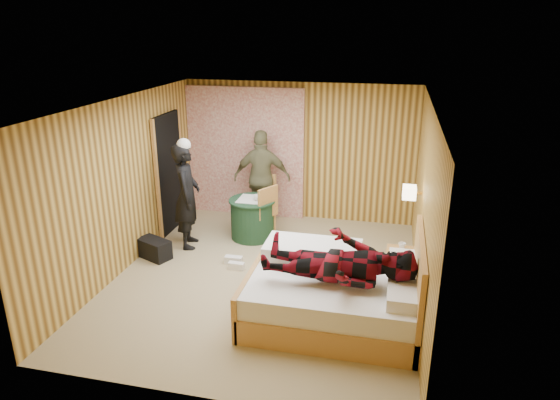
% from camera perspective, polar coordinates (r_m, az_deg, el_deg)
% --- Properties ---
extents(floor, '(4.20, 5.00, 0.01)m').
position_cam_1_polar(floor, '(7.28, -1.71, -8.86)').
color(floor, tan).
rests_on(floor, ground).
extents(ceiling, '(4.20, 5.00, 0.01)m').
position_cam_1_polar(ceiling, '(6.48, -1.94, 10.98)').
color(ceiling, silver).
rests_on(ceiling, wall_back).
extents(wall_back, '(4.20, 0.02, 2.50)m').
position_cam_1_polar(wall_back, '(9.12, 2.19, 5.50)').
color(wall_back, gold).
rests_on(wall_back, floor).
extents(wall_left, '(0.02, 5.00, 2.50)m').
position_cam_1_polar(wall_left, '(7.57, -17.39, 1.62)').
color(wall_left, gold).
rests_on(wall_left, floor).
extents(wall_right, '(0.02, 5.00, 2.50)m').
position_cam_1_polar(wall_right, '(6.59, 16.14, -0.89)').
color(wall_right, gold).
rests_on(wall_right, floor).
extents(curtain, '(2.20, 0.08, 2.40)m').
position_cam_1_polar(curtain, '(9.30, -3.98, 5.43)').
color(curtain, silver).
rests_on(curtain, floor).
extents(doorway, '(0.06, 0.90, 2.05)m').
position_cam_1_polar(doorway, '(8.79, -12.55, 2.99)').
color(doorway, black).
rests_on(doorway, floor).
extents(wall_lamp, '(0.26, 0.24, 0.16)m').
position_cam_1_polar(wall_lamp, '(6.99, 14.59, 0.86)').
color(wall_lamp, gold).
rests_on(wall_lamp, wall_right).
extents(bed, '(2.11, 1.66, 1.14)m').
position_cam_1_polar(bed, '(6.29, 6.55, -10.50)').
color(bed, tan).
rests_on(bed, floor).
extents(nightstand, '(0.42, 0.57, 0.55)m').
position_cam_1_polar(nightstand, '(7.05, 13.57, -7.86)').
color(nightstand, tan).
rests_on(nightstand, floor).
extents(round_table, '(0.78, 0.78, 0.70)m').
position_cam_1_polar(round_table, '(8.45, -3.16, -2.08)').
color(round_table, '#1C3D22').
rests_on(round_table, floor).
extents(chair_far, '(0.49, 0.49, 0.93)m').
position_cam_1_polar(chair_far, '(8.95, -1.99, 0.49)').
color(chair_far, tan).
rests_on(chair_far, floor).
extents(chair_near, '(0.59, 0.59, 0.95)m').
position_cam_1_polar(chair_near, '(8.28, -1.91, -1.02)').
color(chair_near, tan).
rests_on(chair_near, floor).
extents(duffel_bag, '(0.60, 0.48, 0.30)m').
position_cam_1_polar(duffel_bag, '(8.04, -14.19, -5.42)').
color(duffel_bag, black).
rests_on(duffel_bag, floor).
extents(sneaker_left, '(0.27, 0.12, 0.12)m').
position_cam_1_polar(sneaker_left, '(7.68, -5.32, -6.85)').
color(sneaker_left, white).
rests_on(sneaker_left, floor).
extents(sneaker_right, '(0.24, 0.11, 0.11)m').
position_cam_1_polar(sneaker_right, '(7.52, -5.01, -7.51)').
color(sneaker_right, white).
rests_on(sneaker_right, floor).
extents(woman_standing, '(0.56, 0.71, 1.72)m').
position_cam_1_polar(woman_standing, '(8.10, -10.58, 0.46)').
color(woman_standing, black).
rests_on(woman_standing, floor).
extents(man_at_table, '(1.06, 0.54, 1.72)m').
position_cam_1_polar(man_at_table, '(8.88, -2.06, 2.52)').
color(man_at_table, '#6D6C49').
rests_on(man_at_table, floor).
extents(man_on_bed, '(0.86, 0.67, 1.77)m').
position_cam_1_polar(man_on_bed, '(5.77, 6.82, -5.88)').
color(man_on_bed, maroon).
rests_on(man_on_bed, bed).
extents(book_lower, '(0.24, 0.27, 0.02)m').
position_cam_1_polar(book_lower, '(6.89, 13.75, -6.03)').
color(book_lower, white).
rests_on(book_lower, nightstand).
extents(book_upper, '(0.27, 0.27, 0.02)m').
position_cam_1_polar(book_upper, '(6.88, 13.76, -5.88)').
color(book_upper, white).
rests_on(book_upper, nightstand).
extents(cup_nightstand, '(0.13, 0.13, 0.09)m').
position_cam_1_polar(cup_nightstand, '(7.04, 13.77, -5.14)').
color(cup_nightstand, white).
rests_on(cup_nightstand, nightstand).
extents(cup_table, '(0.15, 0.15, 0.10)m').
position_cam_1_polar(cup_table, '(8.24, -2.64, 0.28)').
color(cup_table, white).
rests_on(cup_table, round_table).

